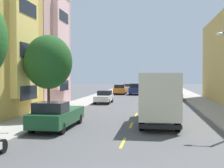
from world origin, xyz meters
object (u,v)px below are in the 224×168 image
street_tree_second (48,62)px  parked_hatchback_champagne (127,87)px  moving_navy_sedan (135,89)px  parked_hatchback_white (104,97)px  parked_pickup_forest (57,115)px  delivery_box_truck (159,95)px  parked_pickup_orange (120,90)px  parked_sedan_red (175,94)px  parked_wagon_teal (172,91)px

street_tree_second → parked_hatchback_champagne: size_ratio=1.54×
street_tree_second → moving_navy_sedan: size_ratio=1.29×
parked_hatchback_white → parked_hatchback_champagne: same height
parked_hatchback_white → parked_pickup_forest: (-0.03, -16.37, 0.07)m
delivery_box_truck → parked_hatchback_champagne: bearing=98.5°
parked_pickup_orange → parked_sedan_red: 13.90m
moving_navy_sedan → parked_pickup_orange: bearing=167.7°
parked_hatchback_white → parked_wagon_teal: (8.75, 15.03, 0.05)m
parked_pickup_forest → parked_wagon_teal: (8.78, 31.41, -0.02)m
parked_wagon_teal → parked_hatchback_champagne: bearing=124.1°
parked_pickup_orange → parked_pickup_forest: same height
parked_hatchback_white → parked_pickup_forest: parked_pickup_forest is taller
parked_sedan_red → parked_wagon_teal: size_ratio=0.96×
street_tree_second → parked_pickup_orange: (1.90, 29.41, -3.47)m
delivery_box_truck → parked_hatchback_white: bearing=114.7°
street_tree_second → parked_pickup_orange: street_tree_second is taller
parked_pickup_forest → parked_hatchback_champagne: size_ratio=1.32×
parked_hatchback_white → street_tree_second: bearing=-98.9°
parked_pickup_forest → parked_wagon_teal: parked_pickup_forest is taller
parked_sedan_red → parked_hatchback_white: bearing=-145.6°
street_tree_second → parked_sedan_red: street_tree_second is taller
street_tree_second → parked_sedan_red: 21.74m
parked_pickup_orange → moving_navy_sedan: (2.70, -0.59, 0.16)m
parked_pickup_forest → moving_navy_sedan: 32.63m
delivery_box_truck → parked_pickup_orange: (-6.30, 30.29, -1.11)m
parked_sedan_red → parked_hatchback_champagne: 23.56m
parked_pickup_orange → parked_hatchback_white: (0.07, -16.74, -0.07)m
parked_sedan_red → parked_pickup_forest: bearing=-111.3°
moving_navy_sedan → delivery_box_truck: bearing=-83.1°
parked_hatchback_champagne → street_tree_second: bearing=-92.9°
parked_hatchback_champagne → moving_navy_sedan: 12.00m
parked_pickup_orange → parked_hatchback_white: 16.74m
parked_wagon_teal → parked_hatchback_champagne: size_ratio=1.17×
parked_pickup_forest → parked_hatchback_champagne: (0.08, 44.24, -0.07)m
parked_hatchback_champagne → delivery_box_truck: bearing=-81.5°
street_tree_second → parked_hatchback_white: (1.98, 12.67, -3.54)m
parked_hatchback_white → moving_navy_sedan: (2.62, 16.15, 0.23)m
delivery_box_truck → parked_pickup_orange: delivery_box_truck is taller
delivery_box_truck → parked_pickup_forest: 6.95m
parked_hatchback_white → moving_navy_sedan: 16.36m
street_tree_second → parked_pickup_forest: size_ratio=1.17×
parked_pickup_forest → parked_hatchback_champagne: bearing=89.9°
delivery_box_truck → parked_pickup_orange: 30.96m
street_tree_second → delivery_box_truck: (8.20, -0.88, -2.36)m
moving_navy_sedan → parked_hatchback_champagne: bearing=102.4°
parked_pickup_orange → parked_hatchback_white: size_ratio=1.33×
parked_wagon_teal → moving_navy_sedan: size_ratio=0.98×
parked_wagon_teal → parked_hatchback_champagne: (-8.70, 12.84, -0.05)m
delivery_box_truck → parked_hatchback_white: delivery_box_truck is taller
parked_pickup_forest → parked_sedan_red: 23.96m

